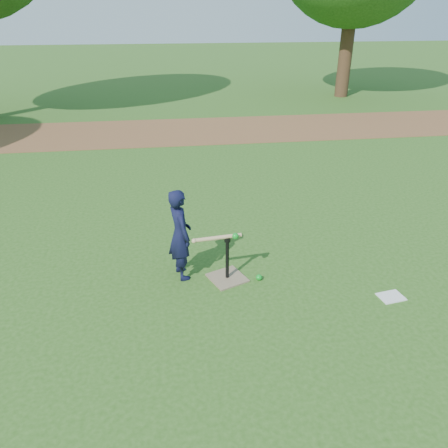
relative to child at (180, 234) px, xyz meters
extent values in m
plane|color=#285116|center=(0.40, -0.08, -0.61)|extent=(80.00, 80.00, 0.00)
cube|color=brown|center=(0.40, 7.42, -0.60)|extent=(24.00, 3.00, 0.01)
imported|color=black|center=(0.00, 0.00, 0.00)|extent=(0.40, 0.51, 1.21)
sphere|color=#0D9821|center=(0.98, -0.26, -0.57)|extent=(0.08, 0.08, 0.08)
cube|color=white|center=(2.51, -0.86, -0.60)|extent=(0.33, 0.27, 0.01)
cube|color=#846F53|center=(0.58, -0.17, -0.60)|extent=(0.56, 0.56, 0.02)
cylinder|color=black|center=(0.58, -0.17, -0.31)|extent=(0.05, 0.05, 0.55)
cylinder|color=black|center=(0.58, -0.17, -0.02)|extent=(0.08, 0.08, 0.06)
cylinder|color=tan|center=(0.46, -0.19, 0.02)|extent=(0.60, 0.12, 0.05)
sphere|color=tan|center=(0.16, -0.23, 0.02)|extent=(0.06, 0.06, 0.06)
sphere|color=#0D9821|center=(0.67, -0.24, 0.05)|extent=(0.08, 0.08, 0.08)
cylinder|color=#382316|center=(6.90, 11.92, 1.10)|extent=(0.50, 0.50, 3.42)
camera|label=1|loc=(-0.13, -4.90, 2.59)|focal=35.00mm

